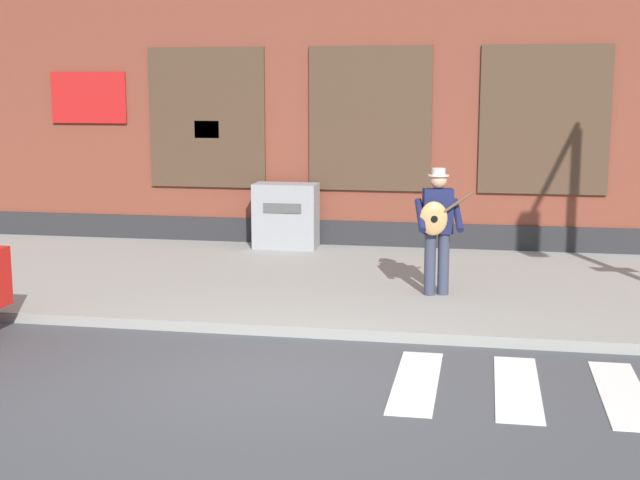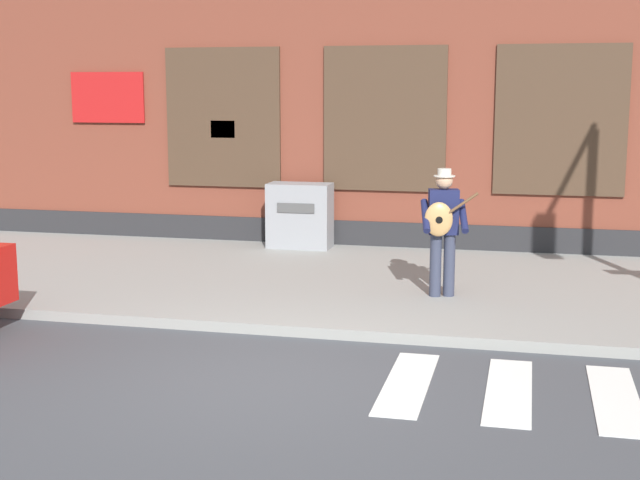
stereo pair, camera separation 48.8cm
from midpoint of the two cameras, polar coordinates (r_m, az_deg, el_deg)
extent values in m
plane|color=#424449|center=(8.75, -1.81, -9.01)|extent=(160.00, 160.00, 0.00)
cube|color=gray|center=(12.74, 3.19, -2.75)|extent=(28.00, 5.41, 0.13)
cube|color=#28282B|center=(15.30, 4.97, 0.14)|extent=(28.00, 0.04, 0.55)
cube|color=#473323|center=(15.75, -5.34, 7.80)|extent=(2.07, 0.06, 2.41)
cube|color=black|center=(15.75, -5.35, 7.80)|extent=(1.95, 0.03, 2.29)
cube|color=#473323|center=(15.09, 5.08, 7.73)|extent=(2.07, 0.06, 2.41)
cube|color=black|center=(15.08, 5.08, 7.72)|extent=(1.95, 0.03, 2.29)
cube|color=#473323|center=(14.95, 16.06, 7.37)|extent=(2.07, 0.06, 2.41)
cube|color=black|center=(14.94, 16.06, 7.37)|extent=(1.95, 0.03, 2.29)
cube|color=red|center=(16.56, -12.61, 8.90)|extent=(1.40, 0.04, 0.90)
cube|color=yellow|center=(15.74, -5.35, 7.07)|extent=(0.44, 0.02, 0.30)
cube|color=silver|center=(8.74, 7.24, -9.07)|extent=(0.42, 1.90, 0.01)
cube|color=silver|center=(8.70, 13.60, -9.36)|extent=(0.42, 1.90, 0.01)
cube|color=silver|center=(8.77, 19.94, -9.53)|extent=(0.42, 1.90, 0.01)
cylinder|color=#33384C|center=(11.73, 9.45, -1.60)|extent=(0.15, 0.15, 0.82)
cylinder|color=#33384C|center=(11.68, 8.59, -1.62)|extent=(0.15, 0.15, 0.82)
cube|color=#191E47|center=(11.60, 9.11, 1.79)|extent=(0.42, 0.29, 0.58)
sphere|color=tan|center=(11.55, 9.16, 3.76)|extent=(0.22, 0.22, 0.22)
cylinder|color=beige|center=(11.55, 9.17, 4.06)|extent=(0.27, 0.28, 0.02)
cylinder|color=beige|center=(11.54, 9.18, 4.31)|extent=(0.18, 0.18, 0.09)
cylinder|color=#191E47|center=(11.54, 10.35, 1.52)|extent=(0.19, 0.52, 0.39)
cylinder|color=#191E47|center=(11.48, 7.98, 1.54)|extent=(0.19, 0.52, 0.39)
ellipsoid|color=tan|center=(11.42, 8.82, 1.31)|extent=(0.38, 0.19, 0.44)
cylinder|color=black|center=(11.36, 8.86, 1.27)|extent=(0.09, 0.03, 0.09)
cylinder|color=brown|center=(11.42, 10.15, 2.18)|extent=(0.47, 0.13, 0.34)
cube|color=gray|center=(15.08, -0.37, 1.57)|extent=(1.07, 0.54, 1.10)
cube|color=#4C4C4C|center=(14.78, -0.63, 2.05)|extent=(0.64, 0.02, 0.16)
camera|label=1|loc=(0.24, -88.63, 0.23)|focal=50.00mm
camera|label=2|loc=(0.24, 91.37, -0.23)|focal=50.00mm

